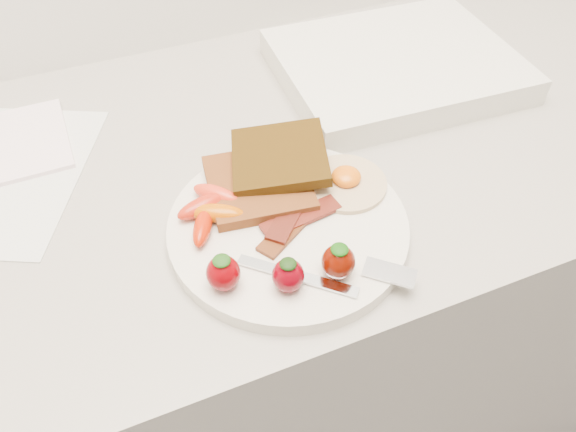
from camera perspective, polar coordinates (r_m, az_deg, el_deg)
name	(u,v)px	position (r m, az deg, el deg)	size (l,w,h in m)	color
counter	(250,339)	(1.08, -3.87, -12.40)	(2.00, 0.60, 0.90)	gray
plate	(288,227)	(0.63, 0.00, -1.17)	(0.27, 0.27, 0.02)	silver
toast_lower	(258,184)	(0.66, -3.02, 3.24)	(0.12, 0.12, 0.01)	#512C0C
toast_upper	(279,157)	(0.67, -0.88, 6.03)	(0.11, 0.11, 0.01)	black
fried_egg	(346,181)	(0.67, 5.88, 3.52)	(0.12, 0.12, 0.02)	beige
bacon_strips	(294,219)	(0.62, 0.62, -0.26)	(0.11, 0.10, 0.01)	#3E150C
baby_carrots	(210,209)	(0.63, -7.93, 0.66)	(0.08, 0.10, 0.02)	red
strawberries	(283,269)	(0.56, -0.47, -5.44)	(0.15, 0.07, 0.04)	#6E0005
fork	(339,274)	(0.58, 5.25, -5.91)	(0.17, 0.11, 0.00)	silver
paper_sheet	(0,175)	(0.79, -27.22, 3.75)	(0.20, 0.27, 0.00)	silver
notepad	(26,141)	(0.83, -25.05, 6.95)	(0.10, 0.15, 0.01)	white
appliance	(396,66)	(0.88, 10.87, 14.74)	(0.34, 0.27, 0.04)	silver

